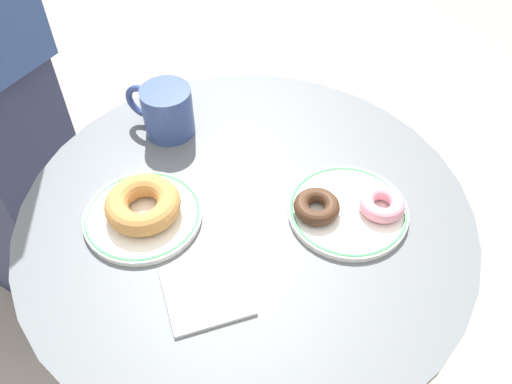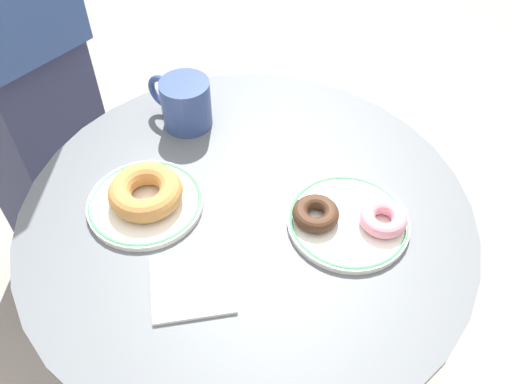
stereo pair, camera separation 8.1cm
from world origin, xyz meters
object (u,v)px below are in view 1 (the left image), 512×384
at_px(donut_old_fashioned, 143,204).
at_px(plate_right, 348,213).
at_px(donut_pink_frosted, 382,205).
at_px(coffee_mug, 166,110).
at_px(donut_chocolate, 317,207).
at_px(cafe_table, 248,287).
at_px(paper_napkin, 207,292).
at_px(plate_left, 143,215).

bearing_deg(donut_old_fashioned, plate_right, 2.19).
relative_size(donut_pink_frosted, coffee_mug, 0.57).
bearing_deg(donut_pink_frosted, donut_chocolate, -177.18).
distance_m(cafe_table, donut_chocolate, 0.27).
distance_m(plate_right, paper_napkin, 0.26).
relative_size(cafe_table, plate_left, 4.13).
xyz_separation_m(donut_pink_frosted, paper_napkin, (-0.26, -0.15, -0.02)).
height_order(cafe_table, plate_left, plate_left).
distance_m(plate_left, coffee_mug, 0.21).
bearing_deg(paper_napkin, donut_chocolate, 42.00).
relative_size(donut_pink_frosted, donut_chocolate, 1.00).
relative_size(cafe_table, donut_chocolate, 10.59).
distance_m(cafe_table, coffee_mug, 0.36).
bearing_deg(donut_chocolate, donut_pink_frosted, 2.82).
distance_m(donut_chocolate, paper_napkin, 0.22).
relative_size(cafe_table, donut_old_fashioned, 6.51).
xyz_separation_m(plate_left, paper_napkin, (0.11, -0.13, -0.00)).
height_order(plate_right, donut_pink_frosted, donut_pink_frosted).
bearing_deg(donut_chocolate, cafe_table, 175.91).
xyz_separation_m(plate_right, donut_old_fashioned, (-0.32, -0.01, 0.02)).
bearing_deg(paper_napkin, coffee_mug, 106.25).
bearing_deg(donut_pink_frosted, plate_right, -178.43).
xyz_separation_m(donut_pink_frosted, coffee_mug, (-0.36, 0.19, 0.02)).
distance_m(plate_right, donut_chocolate, 0.05).
distance_m(plate_right, donut_old_fashioned, 0.32).
bearing_deg(cafe_table, coffee_mug, 128.08).
distance_m(donut_old_fashioned, paper_napkin, 0.17).
bearing_deg(paper_napkin, donut_old_fashioned, 128.69).
distance_m(donut_pink_frosted, coffee_mug, 0.41).
bearing_deg(donut_old_fashioned, paper_napkin, -51.31).
bearing_deg(donut_old_fashioned, cafe_table, 5.95).
bearing_deg(plate_left, plate_right, 2.55).
xyz_separation_m(plate_left, plate_right, (0.32, 0.01, 0.00)).
relative_size(plate_right, donut_pink_frosted, 2.63).
height_order(donut_old_fashioned, donut_chocolate, donut_old_fashioned).
bearing_deg(donut_chocolate, coffee_mug, 142.61).
distance_m(plate_left, plate_right, 0.32).
relative_size(plate_right, paper_napkin, 1.65).
relative_size(cafe_table, coffee_mug, 6.06).
height_order(donut_pink_frosted, coffee_mug, coffee_mug).
relative_size(plate_right, donut_chocolate, 2.63).
height_order(cafe_table, donut_old_fashioned, donut_old_fashioned).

